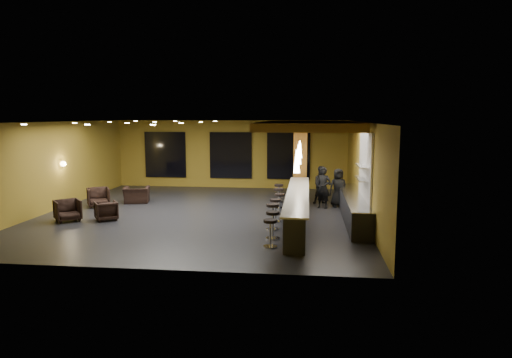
# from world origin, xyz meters

# --- Properties ---
(floor) EXTENTS (12.00, 13.00, 0.10)m
(floor) POSITION_xyz_m (0.00, 0.00, -0.05)
(floor) COLOR black
(floor) RESTS_ON ground
(ceiling) EXTENTS (12.00, 13.00, 0.10)m
(ceiling) POSITION_xyz_m (0.00, 0.00, 3.55)
(ceiling) COLOR black
(wall_back) EXTENTS (12.00, 0.10, 3.50)m
(wall_back) POSITION_xyz_m (0.00, 6.55, 1.75)
(wall_back) COLOR olive
(wall_back) RESTS_ON floor
(wall_front) EXTENTS (12.00, 0.10, 3.50)m
(wall_front) POSITION_xyz_m (0.00, -6.55, 1.75)
(wall_front) COLOR olive
(wall_front) RESTS_ON floor
(wall_left) EXTENTS (0.10, 13.00, 3.50)m
(wall_left) POSITION_xyz_m (-6.05, 0.00, 1.75)
(wall_left) COLOR olive
(wall_left) RESTS_ON floor
(wall_right) EXTENTS (0.10, 13.00, 3.50)m
(wall_right) POSITION_xyz_m (6.05, 0.00, 1.75)
(wall_right) COLOR olive
(wall_right) RESTS_ON floor
(wood_soffit) EXTENTS (3.60, 8.00, 0.28)m
(wood_soffit) POSITION_xyz_m (4.00, 1.00, 3.36)
(wood_soffit) COLOR olive
(wood_soffit) RESTS_ON ceiling
(window_left) EXTENTS (2.20, 0.06, 2.40)m
(window_left) POSITION_xyz_m (-3.50, 6.44, 1.70)
(window_left) COLOR black
(window_left) RESTS_ON wall_back
(window_center) EXTENTS (2.20, 0.06, 2.40)m
(window_center) POSITION_xyz_m (0.00, 6.44, 1.70)
(window_center) COLOR black
(window_center) RESTS_ON wall_back
(window_right) EXTENTS (2.20, 0.06, 2.40)m
(window_right) POSITION_xyz_m (3.00, 6.44, 1.70)
(window_right) COLOR black
(window_right) RESTS_ON wall_back
(tile_backsplash) EXTENTS (0.06, 3.20, 2.40)m
(tile_backsplash) POSITION_xyz_m (5.96, -1.00, 2.00)
(tile_backsplash) COLOR white
(tile_backsplash) RESTS_ON wall_right
(bar_counter) EXTENTS (0.60, 8.00, 1.00)m
(bar_counter) POSITION_xyz_m (3.65, -1.00, 0.50)
(bar_counter) COLOR black
(bar_counter) RESTS_ON floor
(bar_top) EXTENTS (0.78, 8.10, 0.05)m
(bar_top) POSITION_xyz_m (3.65, -1.00, 1.02)
(bar_top) COLOR beige
(bar_top) RESTS_ON bar_counter
(prep_counter) EXTENTS (0.70, 6.00, 0.86)m
(prep_counter) POSITION_xyz_m (5.65, -0.50, 0.43)
(prep_counter) COLOR black
(prep_counter) RESTS_ON floor
(prep_top) EXTENTS (0.72, 6.00, 0.03)m
(prep_top) POSITION_xyz_m (5.65, -0.50, 0.89)
(prep_top) COLOR silver
(prep_top) RESTS_ON prep_counter
(wall_shelf_lower) EXTENTS (0.30, 1.50, 0.03)m
(wall_shelf_lower) POSITION_xyz_m (5.82, -1.20, 1.60)
(wall_shelf_lower) COLOR silver
(wall_shelf_lower) RESTS_ON wall_right
(wall_shelf_upper) EXTENTS (0.30, 1.50, 0.03)m
(wall_shelf_upper) POSITION_xyz_m (5.82, -1.20, 2.05)
(wall_shelf_upper) COLOR silver
(wall_shelf_upper) RESTS_ON wall_right
(column) EXTENTS (0.60, 0.60, 3.50)m
(column) POSITION_xyz_m (3.65, 3.60, 1.75)
(column) COLOR brown
(column) RESTS_ON floor
(wall_sconce) EXTENTS (0.22, 0.22, 0.22)m
(wall_sconce) POSITION_xyz_m (-5.88, 0.50, 1.80)
(wall_sconce) COLOR #FFE5B2
(wall_sconce) RESTS_ON wall_left
(pendant_0) EXTENTS (0.20, 0.20, 0.70)m
(pendant_0) POSITION_xyz_m (3.65, -3.00, 2.35)
(pendant_0) COLOR white
(pendant_0) RESTS_ON wood_soffit
(pendant_1) EXTENTS (0.20, 0.20, 0.70)m
(pendant_1) POSITION_xyz_m (3.65, -0.50, 2.35)
(pendant_1) COLOR white
(pendant_1) RESTS_ON wood_soffit
(pendant_2) EXTENTS (0.20, 0.20, 0.70)m
(pendant_2) POSITION_xyz_m (3.65, 2.00, 2.35)
(pendant_2) COLOR white
(pendant_2) RESTS_ON wood_soffit
(staff_a) EXTENTS (0.72, 0.60, 1.68)m
(staff_a) POSITION_xyz_m (4.62, 1.54, 0.84)
(staff_a) COLOR black
(staff_a) RESTS_ON floor
(staff_b) EXTENTS (0.85, 0.70, 1.63)m
(staff_b) POSITION_xyz_m (4.61, 2.42, 0.81)
(staff_b) COLOR black
(staff_b) RESTS_ON floor
(staff_c) EXTENTS (0.87, 0.68, 1.58)m
(staff_c) POSITION_xyz_m (5.25, 1.92, 0.79)
(staff_c) COLOR black
(staff_c) RESTS_ON floor
(armchair_a) EXTENTS (1.18, 1.18, 0.77)m
(armchair_a) POSITION_xyz_m (-4.50, -1.81, 0.39)
(armchair_a) COLOR black
(armchair_a) RESTS_ON floor
(armchair_b) EXTENTS (1.03, 1.04, 0.69)m
(armchair_b) POSITION_xyz_m (-3.20, -1.52, 0.34)
(armchair_b) COLOR black
(armchair_b) RESTS_ON floor
(armchair_c) EXTENTS (1.17, 1.18, 0.79)m
(armchair_c) POSITION_xyz_m (-4.60, 0.81, 0.39)
(armchair_c) COLOR black
(armchair_c) RESTS_ON floor
(armchair_d) EXTENTS (1.23, 1.14, 0.68)m
(armchair_d) POSITION_xyz_m (-3.35, 1.83, 0.34)
(armchair_d) COLOR black
(armchair_d) RESTS_ON floor
(bar_stool_0) EXTENTS (0.41, 0.41, 0.80)m
(bar_stool_0) POSITION_xyz_m (2.95, -4.25, 0.51)
(bar_stool_0) COLOR silver
(bar_stool_0) RESTS_ON floor
(bar_stool_1) EXTENTS (0.43, 0.43, 0.85)m
(bar_stool_1) POSITION_xyz_m (2.95, -3.37, 0.54)
(bar_stool_1) COLOR silver
(bar_stool_1) RESTS_ON floor
(bar_stool_2) EXTENTS (0.44, 0.44, 0.86)m
(bar_stool_2) POSITION_xyz_m (2.86, -2.23, 0.55)
(bar_stool_2) COLOR silver
(bar_stool_2) RESTS_ON floor
(bar_stool_3) EXTENTS (0.42, 0.42, 0.82)m
(bar_stool_3) POSITION_xyz_m (2.87, -1.13, 0.53)
(bar_stool_3) COLOR silver
(bar_stool_3) RESTS_ON floor
(bar_stool_4) EXTENTS (0.41, 0.41, 0.81)m
(bar_stool_4) POSITION_xyz_m (2.95, 0.12, 0.52)
(bar_stool_4) COLOR silver
(bar_stool_4) RESTS_ON floor
(bar_stool_5) EXTENTS (0.41, 0.41, 0.82)m
(bar_stool_5) POSITION_xyz_m (2.84, 1.30, 0.52)
(bar_stool_5) COLOR silver
(bar_stool_5) RESTS_ON floor
(bar_stool_6) EXTENTS (0.40, 0.40, 0.80)m
(bar_stool_6) POSITION_xyz_m (2.76, 2.53, 0.51)
(bar_stool_6) COLOR silver
(bar_stool_6) RESTS_ON floor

